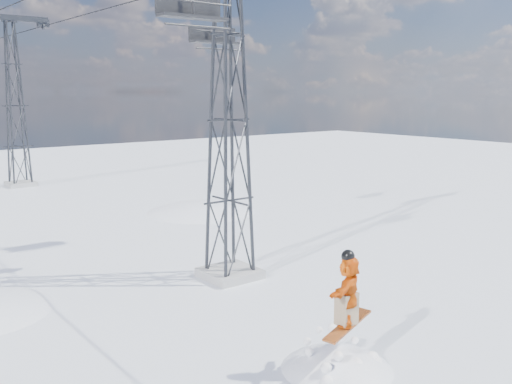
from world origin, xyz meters
TOP-DOWN VIEW (x-y plane):
  - ground at (0.00, 0.00)m, footprint 120.00×120.00m
  - lift_tower_near at (0.80, 8.00)m, footprint 5.20×1.80m
  - lift_tower_far at (0.80, 33.00)m, footprint 5.20×1.80m
  - lift_chair_near at (-1.40, 6.64)m, footprint 2.14×0.61m
  - lift_chair_mid at (3.00, 12.04)m, footprint 2.24×0.64m

SIDE VIEW (x-z plane):
  - ground at x=0.00m, z-range 0.00..0.00m
  - lift_tower_near at x=0.80m, z-range -0.24..11.18m
  - lift_tower_far at x=0.80m, z-range -0.24..11.18m
  - lift_chair_mid at x=3.00m, z-range 7.24..10.02m
  - lift_chair_near at x=-1.40m, z-range 7.40..10.05m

